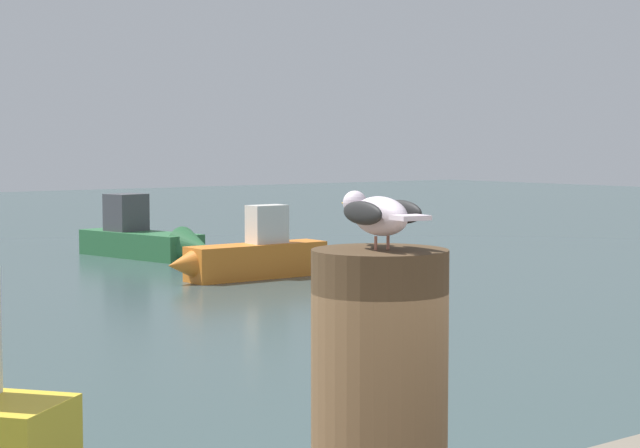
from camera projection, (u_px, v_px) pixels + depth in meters
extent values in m
cylinder|color=#4C3823|center=(379.00, 426.00, 2.78)|extent=(0.35, 0.35, 0.91)
cylinder|color=tan|center=(388.00, 243.00, 2.75)|extent=(0.01, 0.01, 0.04)
cylinder|color=tan|center=(376.00, 243.00, 2.73)|extent=(0.01, 0.01, 0.04)
ellipsoid|color=silver|center=(380.00, 216.00, 2.74)|extent=(0.13, 0.24, 0.10)
sphere|color=silver|center=(355.00, 203.00, 2.86)|extent=(0.06, 0.06, 0.06)
cone|color=gold|center=(345.00, 203.00, 2.91)|extent=(0.03, 0.05, 0.02)
cube|color=silver|center=(410.00, 218.00, 2.61)|extent=(0.09, 0.08, 0.01)
ellipsoid|color=#242424|center=(401.00, 212.00, 2.76)|extent=(0.07, 0.19, 0.06)
ellipsoid|color=#242424|center=(362.00, 213.00, 2.71)|extent=(0.07, 0.19, 0.06)
cube|color=orange|center=(257.00, 261.00, 23.21)|extent=(3.20, 0.84, 0.74)
cone|color=orange|center=(184.00, 265.00, 22.14)|extent=(0.72, 0.72, 0.71)
cube|color=silver|center=(267.00, 224.00, 23.31)|extent=(0.83, 0.51, 0.82)
cube|color=#2D6B3D|center=(140.00, 244.00, 27.48)|extent=(1.80, 3.77, 0.64)
cone|color=#2D6B3D|center=(196.00, 248.00, 26.10)|extent=(1.19, 1.19, 1.01)
cube|color=#47474C|center=(126.00, 212.00, 27.79)|extent=(1.03, 0.95, 0.95)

